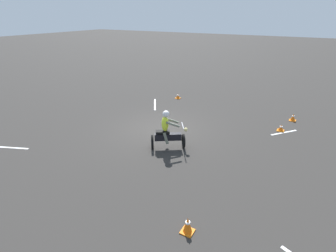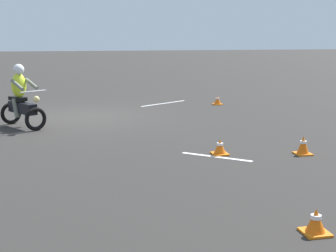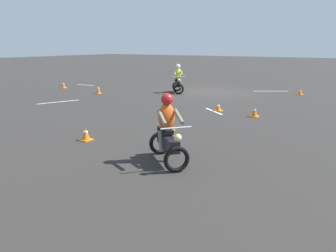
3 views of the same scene
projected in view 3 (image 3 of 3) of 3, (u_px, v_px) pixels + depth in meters
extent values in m
plane|color=#2D2B28|center=(210.00, 92.00, 19.57)|extent=(120.00, 120.00, 0.00)
torus|color=black|center=(179.00, 89.00, 18.52)|extent=(0.56, 0.41, 0.60)
torus|color=black|center=(177.00, 86.00, 19.79)|extent=(0.56, 0.41, 0.60)
cube|color=black|center=(178.00, 84.00, 19.10)|extent=(0.81, 1.05, 0.28)
cube|color=black|center=(178.00, 80.00, 19.26)|extent=(0.53, 0.61, 0.10)
cylinder|color=silver|center=(179.00, 77.00, 18.40)|extent=(0.60, 0.42, 0.04)
sphere|color=#F2E08C|center=(179.00, 80.00, 18.32)|extent=(0.22, 0.22, 0.16)
ellipsoid|color=#D8F233|center=(178.00, 74.00, 19.08)|extent=(0.49, 0.45, 0.64)
cylinder|color=slate|center=(175.00, 73.00, 18.77)|extent=(0.38, 0.51, 0.27)
cylinder|color=slate|center=(182.00, 73.00, 18.78)|extent=(0.38, 0.51, 0.27)
cylinder|color=slate|center=(175.00, 84.00, 19.19)|extent=(0.24, 0.27, 0.51)
cylinder|color=slate|center=(180.00, 84.00, 19.20)|extent=(0.24, 0.27, 0.51)
sphere|color=white|center=(178.00, 66.00, 18.94)|extent=(0.39, 0.39, 0.28)
torus|color=black|center=(177.00, 159.00, 7.17)|extent=(0.47, 0.52, 0.60)
torus|color=black|center=(161.00, 143.00, 8.37)|extent=(0.47, 0.52, 0.60)
cube|color=black|center=(168.00, 142.00, 7.72)|extent=(0.98, 0.91, 0.28)
cube|color=black|center=(165.00, 130.00, 7.87)|extent=(0.59, 0.57, 0.10)
cylinder|color=silver|center=(176.00, 128.00, 7.04)|extent=(0.49, 0.55, 0.04)
sphere|color=#F2E08C|center=(178.00, 138.00, 6.97)|extent=(0.23, 0.23, 0.16)
ellipsoid|color=#EA5919|center=(167.00, 117.00, 7.69)|extent=(0.47, 0.49, 0.64)
cylinder|color=slate|center=(162.00, 118.00, 7.34)|extent=(0.47, 0.43, 0.27)
cylinder|color=slate|center=(179.00, 117.00, 7.45)|extent=(0.47, 0.43, 0.27)
cylinder|color=slate|center=(161.00, 141.00, 7.77)|extent=(0.26, 0.25, 0.51)
cylinder|color=slate|center=(172.00, 140.00, 7.85)|extent=(0.26, 0.25, 0.51)
sphere|color=red|center=(167.00, 99.00, 7.55)|extent=(0.40, 0.40, 0.28)
cube|color=orange|center=(169.00, 130.00, 10.71)|extent=(0.32, 0.32, 0.03)
cone|color=orange|center=(169.00, 126.00, 10.67)|extent=(0.24, 0.24, 0.29)
cylinder|color=white|center=(169.00, 124.00, 10.66)|extent=(0.13, 0.13, 0.05)
cube|color=orange|center=(98.00, 93.00, 18.86)|extent=(0.32, 0.32, 0.03)
cone|color=orange|center=(98.00, 89.00, 18.81)|extent=(0.24, 0.24, 0.44)
cylinder|color=white|center=(98.00, 88.00, 18.79)|extent=(0.13, 0.13, 0.05)
cube|color=orange|center=(254.00, 116.00, 12.81)|extent=(0.32, 0.32, 0.03)
cone|color=orange|center=(255.00, 112.00, 12.77)|extent=(0.24, 0.24, 0.35)
cylinder|color=white|center=(255.00, 110.00, 12.75)|extent=(0.13, 0.13, 0.05)
cube|color=orange|center=(300.00, 95.00, 18.40)|extent=(0.32, 0.32, 0.03)
cone|color=orange|center=(300.00, 92.00, 18.36)|extent=(0.24, 0.24, 0.29)
cylinder|color=white|center=(300.00, 91.00, 18.35)|extent=(0.13, 0.13, 0.05)
cube|color=orange|center=(64.00, 88.00, 21.31)|extent=(0.32, 0.32, 0.03)
cone|color=orange|center=(63.00, 85.00, 21.26)|extent=(0.24, 0.24, 0.37)
cylinder|color=white|center=(63.00, 84.00, 21.25)|extent=(0.13, 0.13, 0.05)
cube|color=orange|center=(86.00, 140.00, 9.65)|extent=(0.32, 0.32, 0.03)
cone|color=orange|center=(86.00, 134.00, 9.61)|extent=(0.24, 0.24, 0.35)
cylinder|color=white|center=(86.00, 132.00, 9.59)|extent=(0.13, 0.13, 0.05)
cube|color=orange|center=(218.00, 111.00, 13.94)|extent=(0.32, 0.32, 0.03)
cone|color=orange|center=(218.00, 107.00, 13.90)|extent=(0.24, 0.24, 0.29)
cylinder|color=white|center=(218.00, 106.00, 13.89)|extent=(0.13, 0.13, 0.05)
cube|color=silver|center=(86.00, 85.00, 22.83)|extent=(1.58, 0.15, 0.01)
cube|color=silver|center=(59.00, 102.00, 16.10)|extent=(0.90, 1.96, 0.01)
cube|color=silver|center=(214.00, 111.00, 13.86)|extent=(1.22, 1.03, 0.01)
cube|color=silver|center=(271.00, 91.00, 19.86)|extent=(1.84, 1.22, 0.01)
cube|color=silver|center=(178.00, 80.00, 25.90)|extent=(0.90, 2.00, 0.01)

